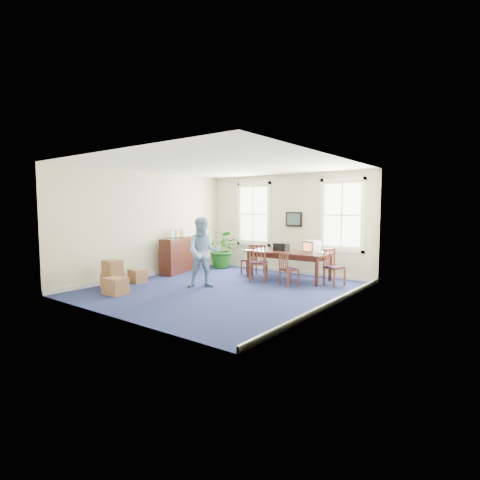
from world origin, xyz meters
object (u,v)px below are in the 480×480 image
Objects in this scene: conference_table at (288,265)px; crt_tv at (312,247)px; man at (204,253)px; potted_plant at (223,249)px; chair_near_left at (259,263)px; credenza at (178,255)px; cardboard_boxes at (120,274)px.

conference_table is 0.94m from crt_tv.
man reaches higher than potted_plant.
chair_near_left is 0.83× the size of potted_plant.
chair_near_left is 0.59× the size of man.
crt_tv is 3.63m from potted_plant.
credenza is at bearing -150.39° from crt_tv.
potted_plant is at bearing 89.83° from cardboard_boxes.
credenza is at bearing -161.20° from conference_table.
credenza is at bearing -17.41° from chair_near_left.
conference_table is 2.92m from potted_plant.
crt_tv is 0.39× the size of chair_near_left.
potted_plant is 0.98× the size of cardboard_boxes.
man is 1.24× the size of credenza.
crt_tv is at bearing -168.69° from chair_near_left.
chair_near_left is at bearing 21.02° from man.
conference_table is at bearing -162.92° from crt_tv.
potted_plant reaches higher than crt_tv.
conference_table is at bearing 3.49° from credenza.
crt_tv is 5.31m from cardboard_boxes.
crt_tv is at bearing 46.81° from cardboard_boxes.
chair_near_left is 1.74m from man.
crt_tv is 0.31× the size of cardboard_boxes.
conference_table is 1.80× the size of cardboard_boxes.
chair_near_left is at bearing -131.29° from crt_tv.
potted_plant is at bearing 77.20° from man.
chair_near_left is 2.68m from potted_plant.
potted_plant is at bearing -172.93° from crt_tv.
conference_table is at bearing 19.00° from man.
man reaches higher than conference_table.
potted_plant is (0.57, 1.62, 0.07)m from credenza.
man is (-1.23, -2.36, 0.52)m from conference_table.
credenza is at bearing 102.09° from cardboard_boxes.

